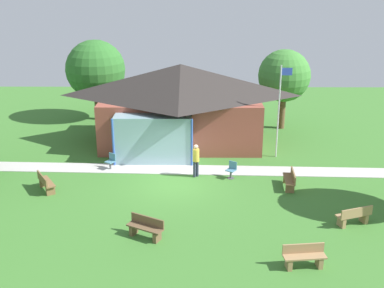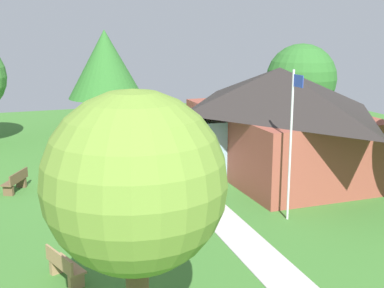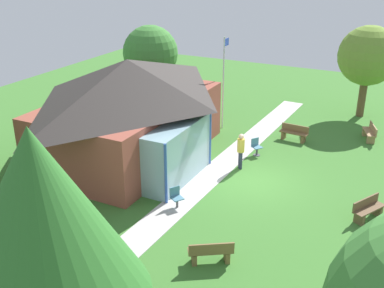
{
  "view_description": "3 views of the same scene",
  "coord_description": "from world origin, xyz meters",
  "px_view_note": "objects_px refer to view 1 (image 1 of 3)",
  "views": [
    {
      "loc": [
        1.01,
        -21.26,
        9.59
      ],
      "look_at": [
        0.8,
        2.72,
        1.13
      ],
      "focal_mm": 43.96,
      "sensor_mm": 36.0,
      "label": 1
    },
    {
      "loc": [
        20.34,
        -5.09,
        6.61
      ],
      "look_at": [
        -0.76,
        2.52,
        1.44
      ],
      "focal_mm": 47.8,
      "sensor_mm": 36.0,
      "label": 2
    },
    {
      "loc": [
        -17.8,
        -6.07,
        9.69
      ],
      "look_at": [
        -0.03,
        2.93,
        1.25
      ],
      "focal_mm": 43.73,
      "sensor_mm": 36.0,
      "label": 3
    }
  ],
  "objects_px": {
    "bench_mid_left": "(46,183)",
    "patio_chair_lawn_spare": "(232,170)",
    "bench_front_center": "(146,228)",
    "bench_lawn_far_right": "(354,216)",
    "tree_behind_pavilion_right": "(284,76)",
    "flagpole": "(280,107)",
    "patio_chair_west": "(111,162)",
    "bench_mid_right": "(290,180)",
    "visitor_on_path": "(196,158)",
    "pavilion": "(180,103)",
    "bench_front_right": "(304,257)",
    "tree_behind_pavilion_left": "(96,70)"
  },
  "relations": [
    {
      "from": "bench_mid_left",
      "to": "patio_chair_lawn_spare",
      "type": "bearing_deg",
      "value": 67.46
    },
    {
      "from": "bench_front_center",
      "to": "patio_chair_lawn_spare",
      "type": "xyz_separation_m",
      "value": [
        3.76,
        5.85,
        0.01
      ]
    },
    {
      "from": "bench_lawn_far_right",
      "to": "tree_behind_pavilion_right",
      "type": "relative_size",
      "value": 0.29
    },
    {
      "from": "flagpole",
      "to": "bench_mid_left",
      "type": "distance_m",
      "value": 12.89
    },
    {
      "from": "patio_chair_lawn_spare",
      "to": "tree_behind_pavilion_right",
      "type": "xyz_separation_m",
      "value": [
        3.96,
        8.51,
        3.15
      ]
    },
    {
      "from": "flagpole",
      "to": "patio_chair_lawn_spare",
      "type": "bearing_deg",
      "value": -132.45
    },
    {
      "from": "bench_lawn_far_right",
      "to": "bench_mid_left",
      "type": "bearing_deg",
      "value": 146.84
    },
    {
      "from": "bench_front_center",
      "to": "patio_chair_west",
      "type": "height_order",
      "value": "patio_chair_west"
    },
    {
      "from": "bench_mid_right",
      "to": "tree_behind_pavilion_right",
      "type": "height_order",
      "value": "tree_behind_pavilion_right"
    },
    {
      "from": "flagpole",
      "to": "visitor_on_path",
      "type": "height_order",
      "value": "flagpole"
    },
    {
      "from": "pavilion",
      "to": "tree_behind_pavilion_right",
      "type": "distance_m",
      "value": 7.48
    },
    {
      "from": "bench_lawn_far_right",
      "to": "patio_chair_west",
      "type": "xyz_separation_m",
      "value": [
        -11.0,
        5.92,
        0.01
      ]
    },
    {
      "from": "pavilion",
      "to": "patio_chair_lawn_spare",
      "type": "relative_size",
      "value": 12.02
    },
    {
      "from": "bench_front_right",
      "to": "patio_chair_lawn_spare",
      "type": "height_order",
      "value": "patio_chair_lawn_spare"
    },
    {
      "from": "flagpole",
      "to": "patio_chair_lawn_spare",
      "type": "height_order",
      "value": "flagpole"
    },
    {
      "from": "patio_chair_lawn_spare",
      "to": "bench_front_right",
      "type": "bearing_deg",
      "value": 138.01
    },
    {
      "from": "pavilion",
      "to": "flagpole",
      "type": "bearing_deg",
      "value": -23.55
    },
    {
      "from": "bench_mid_left",
      "to": "bench_lawn_far_right",
      "type": "distance_m",
      "value": 14.01
    },
    {
      "from": "bench_mid_right",
      "to": "patio_chair_lawn_spare",
      "type": "height_order",
      "value": "patio_chair_lawn_spare"
    },
    {
      "from": "visitor_on_path",
      "to": "bench_front_center",
      "type": "bearing_deg",
      "value": -145.71
    },
    {
      "from": "patio_chair_west",
      "to": "tree_behind_pavilion_left",
      "type": "height_order",
      "value": "tree_behind_pavilion_left"
    },
    {
      "from": "patio_chair_lawn_spare",
      "to": "tree_behind_pavilion_right",
      "type": "relative_size",
      "value": 0.16
    },
    {
      "from": "flagpole",
      "to": "bench_mid_left",
      "type": "height_order",
      "value": "flagpole"
    },
    {
      "from": "patio_chair_lawn_spare",
      "to": "visitor_on_path",
      "type": "xyz_separation_m",
      "value": [
        -1.81,
        0.15,
        0.61
      ]
    },
    {
      "from": "tree_behind_pavilion_left",
      "to": "visitor_on_path",
      "type": "bearing_deg",
      "value": -55.97
    },
    {
      "from": "patio_chair_west",
      "to": "patio_chair_lawn_spare",
      "type": "bearing_deg",
      "value": -157.17
    },
    {
      "from": "visitor_on_path",
      "to": "pavilion",
      "type": "bearing_deg",
      "value": 62.81
    },
    {
      "from": "bench_mid_left",
      "to": "bench_front_center",
      "type": "relative_size",
      "value": 0.98
    },
    {
      "from": "bench_front_center",
      "to": "tree_behind_pavilion_right",
      "type": "relative_size",
      "value": 0.29
    },
    {
      "from": "bench_front_right",
      "to": "bench_mid_right",
      "type": "xyz_separation_m",
      "value": [
        0.76,
        6.64,
        0.0
      ]
    },
    {
      "from": "bench_lawn_far_right",
      "to": "tree_behind_pavilion_left",
      "type": "bearing_deg",
      "value": 111.33
    },
    {
      "from": "patio_chair_west",
      "to": "tree_behind_pavilion_left",
      "type": "relative_size",
      "value": 0.15
    },
    {
      "from": "pavilion",
      "to": "patio_chair_west",
      "type": "bearing_deg",
      "value": -128.93
    },
    {
      "from": "patio_chair_west",
      "to": "bench_front_right",
      "type": "bearing_deg",
      "value": 165.76
    },
    {
      "from": "pavilion",
      "to": "flagpole",
      "type": "distance_m",
      "value": 6.1
    },
    {
      "from": "patio_chair_west",
      "to": "tree_behind_pavilion_right",
      "type": "relative_size",
      "value": 0.16
    },
    {
      "from": "bench_lawn_far_right",
      "to": "flagpole",
      "type": "bearing_deg",
      "value": 83.56
    },
    {
      "from": "flagpole",
      "to": "tree_behind_pavilion_right",
      "type": "height_order",
      "value": "tree_behind_pavilion_right"
    },
    {
      "from": "bench_mid_left",
      "to": "bench_lawn_far_right",
      "type": "height_order",
      "value": "same"
    },
    {
      "from": "bench_lawn_far_right",
      "to": "tree_behind_pavilion_left",
      "type": "xyz_separation_m",
      "value": [
        -13.52,
        15.36,
        3.17
      ]
    },
    {
      "from": "flagpole",
      "to": "bench_front_right",
      "type": "relative_size",
      "value": 3.4
    },
    {
      "from": "bench_mid_right",
      "to": "tree_behind_pavilion_right",
      "type": "distance_m",
      "value": 10.25
    },
    {
      "from": "bench_mid_right",
      "to": "bench_lawn_far_right",
      "type": "distance_m",
      "value": 4.13
    },
    {
      "from": "bench_front_right",
      "to": "visitor_on_path",
      "type": "relative_size",
      "value": 0.89
    },
    {
      "from": "bench_front_right",
      "to": "visitor_on_path",
      "type": "xyz_separation_m",
      "value": [
        -3.8,
        7.96,
        0.62
      ]
    },
    {
      "from": "bench_lawn_far_right",
      "to": "visitor_on_path",
      "type": "relative_size",
      "value": 0.9
    },
    {
      "from": "bench_mid_right",
      "to": "bench_mid_left",
      "type": "bearing_deg",
      "value": 96.3
    },
    {
      "from": "bench_mid_right",
      "to": "bench_front_center",
      "type": "distance_m",
      "value": 8.01
    },
    {
      "from": "pavilion",
      "to": "bench_lawn_far_right",
      "type": "xyz_separation_m",
      "value": [
        7.48,
        -10.29,
        -2.11
      ]
    },
    {
      "from": "bench_front_center",
      "to": "patio_chair_lawn_spare",
      "type": "bearing_deg",
      "value": -94.51
    }
  ]
}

